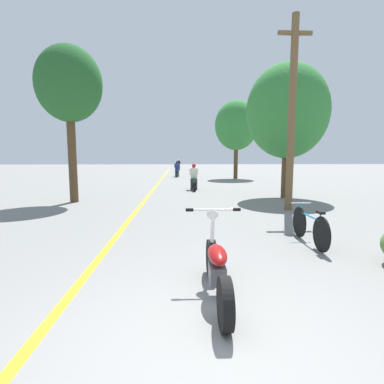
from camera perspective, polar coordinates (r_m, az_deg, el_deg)
ground_plane at (r=3.15m, az=2.74°, el=-28.85°), size 120.00×120.00×0.00m
lane_stripe_center at (r=15.85m, az=-7.56°, el=0.27°), size 0.14×48.00×0.01m
utility_pole at (r=10.66m, az=18.50°, el=14.19°), size 1.10×0.24×6.31m
roadside_tree_right_near at (r=13.77m, az=17.73°, el=14.44°), size 3.48×3.13×5.72m
roadside_tree_right_far at (r=24.25m, az=8.45°, el=12.41°), size 3.36×3.02×6.11m
roadside_tree_left at (r=12.95m, az=-22.40°, el=18.27°), size 2.50×2.25×5.98m
motorcycle_foreground at (r=4.01m, az=4.74°, el=-14.08°), size 0.79×1.97×1.09m
motorcycle_rider_lead at (r=16.09m, az=0.35°, el=2.30°), size 0.50×2.05×1.40m
motorcycle_rider_mid at (r=26.02m, az=-2.88°, el=4.06°), size 0.50×1.98×1.36m
motorcycle_rider_far at (r=37.91m, az=-2.59°, el=4.98°), size 0.50×2.11×1.36m
bicycle_parked at (r=6.73m, az=21.51°, el=-6.13°), size 0.44×1.76×0.80m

